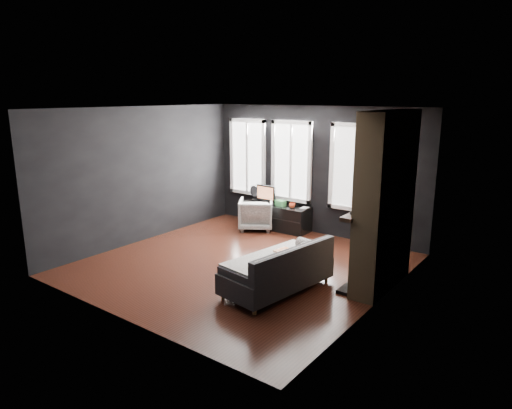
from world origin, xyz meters
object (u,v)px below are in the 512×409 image
Objects in this scene: monitor at (266,193)px; mug at (292,205)px; book at (302,203)px; mantel_vase at (381,196)px; sofa at (277,266)px; media_console at (276,216)px; armchair at (256,213)px.

mug is at bearing -0.82° from monitor.
mug is 0.65× the size of book.
sofa is at bearing -121.44° from mantel_vase.
armchair is at bearing -137.39° from media_console.
media_console is 7.87× the size of book.
monitor is (-2.16, 2.74, 0.39)m from sofa.
media_console is at bearing 133.42° from sofa.
monitor is (0.06, 0.30, 0.40)m from armchair.
armchair is 3.65× the size of mantel_vase.
armchair is 0.46m from media_console.
mantel_vase reaches higher than sofa.
mug is 0.21m from book.
armchair is at bearing -162.10° from mug.
mantel_vase is at bearing -18.17° from monitor.
monitor is at bearing 159.19° from mantel_vase.
sofa is 8.83× the size of book.
mantel_vase is (3.11, -1.18, 0.55)m from monitor.
mug is 2.74m from mantel_vase.
book is (0.16, 0.12, 0.04)m from mug.
mantel_vase reaches higher than armchair.
sofa is 8.75× the size of mantel_vase.
mantel_vase is (0.95, 1.55, 0.94)m from sofa.
sofa reaches higher than mug.
sofa is 3.10m from book.
book is at bearing 7.62° from monitor.
sofa is at bearing -55.43° from media_console.
book is (0.89, 0.08, -0.13)m from monitor.
mantel_vase is at bearing -25.51° from mug.
mantel_vase reaches higher than mug.
sofa reaches higher than book.
sofa is 3.33m from media_console.
armchair is at bearing 141.15° from sofa.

